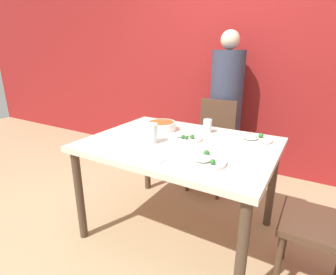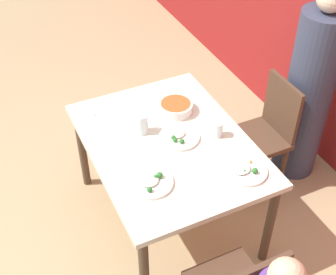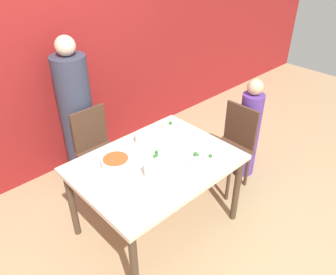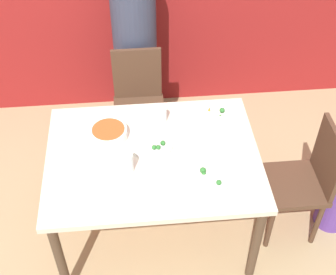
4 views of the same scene
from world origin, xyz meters
TOP-DOWN VIEW (x-y plane):
  - ground_plane at (0.00, 0.00)m, footprint 10.00×10.00m
  - wall_back at (0.00, 1.50)m, footprint 10.00×0.06m
  - dining_table at (0.00, 0.00)m, footprint 1.33×1.00m
  - chair_adult_spot at (-0.06, 0.84)m, footprint 0.40×0.40m
  - chair_child_spot at (1.00, -0.07)m, footprint 0.40×0.40m
  - person_adult at (-0.06, 1.18)m, footprint 0.35×0.35m
  - bowl_curry at (-0.27, 0.19)m, footprint 0.24×0.24m
  - plate_rice_adult at (-0.01, 0.08)m, footprint 0.27×0.27m
  - plate_rice_child at (0.45, 0.30)m, footprint 0.26×0.26m
  - plate_noodles at (0.29, -0.25)m, footprint 0.27×0.27m
  - glass_water_tall at (-0.16, -0.11)m, footprint 0.08×0.08m
  - glass_water_short at (0.08, 0.32)m, footprint 0.07×0.07m
  - napkin_folded at (0.02, -0.37)m, footprint 0.14×0.14m
  - fork_steel at (-0.55, -0.34)m, footprint 0.18×0.04m

SIDE VIEW (x-z plane):
  - ground_plane at x=0.00m, z-range 0.00..0.00m
  - chair_adult_spot at x=-0.06m, z-range 0.04..0.95m
  - chair_child_spot at x=1.00m, z-range 0.04..0.95m
  - dining_table at x=0.00m, z-range 0.30..1.06m
  - person_adult at x=-0.06m, z-range -0.06..1.52m
  - napkin_folded at x=0.02m, z-range 0.76..0.76m
  - fork_steel at x=-0.55m, z-range 0.76..0.76m
  - plate_rice_adult at x=-0.01m, z-range 0.75..0.80m
  - plate_noodles at x=0.29m, z-range 0.75..0.80m
  - plate_rice_child at x=0.45m, z-range 0.75..0.80m
  - bowl_curry at x=-0.27m, z-range 0.76..0.83m
  - glass_water_short at x=0.08m, z-range 0.76..0.87m
  - glass_water_tall at x=-0.16m, z-range 0.76..0.90m
  - wall_back at x=0.00m, z-range 0.00..2.70m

